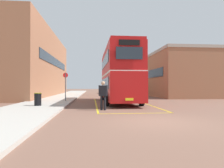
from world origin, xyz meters
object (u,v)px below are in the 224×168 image
single_deck_bus (120,85)px  double_decker_bus (119,74)px  pedestrian_boarding (103,93)px  bus_stop_sign (65,84)px  litter_bin (38,99)px

single_deck_bus → double_decker_bus: bearing=-97.7°
pedestrian_boarding → bus_stop_sign: bus_stop_sign is taller
pedestrian_boarding → bus_stop_sign: 6.82m
bus_stop_sign → litter_bin: bearing=-106.9°
single_deck_bus → litter_bin: bearing=-111.5°
single_deck_bus → bus_stop_sign: (-7.14, -17.12, 0.03)m
single_deck_bus → bus_stop_sign: 18.55m
pedestrian_boarding → litter_bin: size_ratio=2.04×
litter_bin → bus_stop_sign: bearing=73.1°
double_decker_bus → bus_stop_sign: 4.85m
pedestrian_boarding → single_deck_bus: bearing=80.1°
double_decker_bus → pedestrian_boarding: bearing=-106.7°
double_decker_bus → litter_bin: double_decker_bus is taller
single_deck_bus → bus_stop_sign: bearing=-112.6°
litter_bin → pedestrian_boarding: bearing=-22.4°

